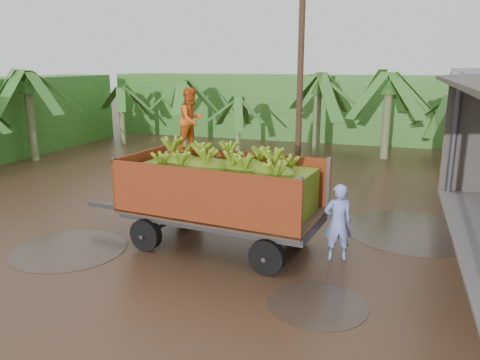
# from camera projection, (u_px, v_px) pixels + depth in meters

# --- Properties ---
(ground) EXTENTS (100.00, 100.00, 0.00)m
(ground) POSITION_uv_depth(u_px,v_px,m) (247.00, 232.00, 12.12)
(ground) COLOR black
(ground) RESTS_ON ground
(hedge_north) EXTENTS (22.00, 3.00, 3.60)m
(hedge_north) POSITION_uv_depth(u_px,v_px,m) (298.00, 107.00, 27.01)
(hedge_north) COLOR #2D661E
(hedge_north) RESTS_ON ground
(banana_trailer) EXTENTS (6.47, 2.73, 3.70)m
(banana_trailer) POSITION_uv_depth(u_px,v_px,m) (221.00, 190.00, 10.90)
(banana_trailer) COLOR #A73B17
(banana_trailer) RESTS_ON ground
(man_blue) EXTENTS (0.74, 0.62, 1.74)m
(man_blue) POSITION_uv_depth(u_px,v_px,m) (338.00, 222.00, 10.29)
(man_blue) COLOR #7C90E2
(man_blue) RESTS_ON ground
(utility_pole) EXTENTS (1.20, 0.24, 7.90)m
(utility_pole) POSITION_uv_depth(u_px,v_px,m) (300.00, 70.00, 17.64)
(utility_pole) COLOR #47301E
(utility_pole) RESTS_ON ground
(banana_plants) EXTENTS (25.26, 21.06, 4.28)m
(banana_plants) POSITION_uv_depth(u_px,v_px,m) (187.00, 123.00, 19.29)
(banana_plants) COLOR #2D661E
(banana_plants) RESTS_ON ground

